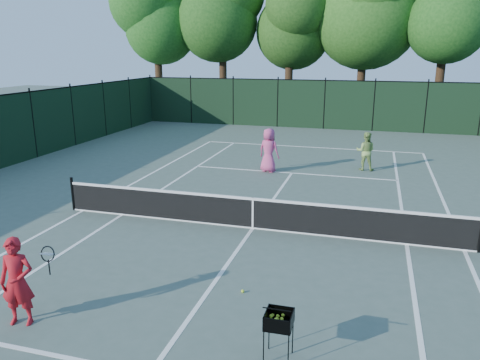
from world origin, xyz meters
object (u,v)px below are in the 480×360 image
(player_pink, at_px, (269,150))
(ball_hopper, at_px, (279,320))
(player_green, at_px, (366,151))
(coach, at_px, (17,282))
(loose_ball_midcourt, at_px, (243,291))

(player_pink, height_order, ball_hopper, player_pink)
(player_pink, distance_m, ball_hopper, 12.16)
(player_pink, xyz_separation_m, player_green, (3.80, 1.36, -0.10))
(coach, distance_m, player_pink, 12.27)
(coach, xyz_separation_m, ball_hopper, (4.73, 0.29, -0.13))
(coach, xyz_separation_m, player_pink, (1.92, 12.12, 0.06))
(coach, relative_size, ball_hopper, 1.99)
(coach, xyz_separation_m, loose_ball_midcourt, (3.60, 2.18, -0.80))
(coach, height_order, player_green, coach)
(loose_ball_midcourt, bearing_deg, coach, -148.79)
(player_green, xyz_separation_m, ball_hopper, (-0.99, -13.19, -0.10))
(ball_hopper, bearing_deg, player_pink, 101.65)
(player_green, xyz_separation_m, loose_ball_midcourt, (-2.12, -11.30, -0.77))
(loose_ball_midcourt, bearing_deg, ball_hopper, -59.15)
(coach, xyz_separation_m, player_green, (5.72, 13.48, -0.03))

